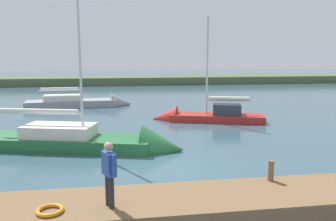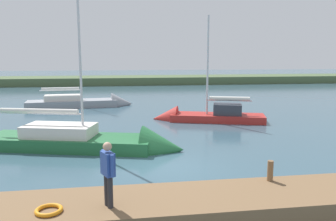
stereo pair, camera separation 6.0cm
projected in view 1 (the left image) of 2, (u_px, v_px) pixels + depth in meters
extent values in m
plane|color=#385666|center=(166.00, 167.00, 13.56)|extent=(200.00, 200.00, 0.00)
cube|color=#4C603D|center=(128.00, 84.00, 55.27)|extent=(180.00, 8.00, 2.40)
cube|color=brown|center=(191.00, 209.00, 9.01)|extent=(26.13, 2.11, 0.73)
cylinder|color=brown|center=(271.00, 171.00, 10.02)|extent=(0.18, 0.18, 0.62)
torus|color=orange|center=(50.00, 210.00, 8.00)|extent=(0.66, 0.66, 0.10)
cube|color=#236638|center=(69.00, 146.00, 16.28)|extent=(8.45, 4.23, 0.98)
cone|color=#236638|center=(163.00, 149.00, 15.78)|extent=(2.47, 2.62, 2.19)
cube|color=silver|center=(59.00, 131.00, 16.20)|extent=(3.67, 2.55, 0.57)
cylinder|color=silver|center=(80.00, 50.00, 15.46)|extent=(0.11, 0.11, 8.27)
cylinder|color=silver|center=(39.00, 113.00, 16.18)|extent=(4.25, 1.22, 0.09)
cylinder|color=silver|center=(39.00, 111.00, 16.16)|extent=(3.86, 1.24, 0.22)
cube|color=#B22823|center=(217.00, 121.00, 23.17)|extent=(6.66, 3.73, 0.89)
cone|color=#B22823|center=(165.00, 119.00, 23.70)|extent=(2.22, 2.35, 1.92)
cube|color=#333842|center=(227.00, 109.00, 22.94)|extent=(2.22, 1.93, 0.74)
cylinder|color=silver|center=(207.00, 66.00, 22.67)|extent=(0.14, 0.14, 6.67)
cylinder|color=silver|center=(229.00, 100.00, 22.82)|extent=(2.93, 1.00, 0.11)
cylinder|color=silver|center=(229.00, 99.00, 22.80)|extent=(2.69, 1.08, 0.29)
cube|color=gray|center=(72.00, 106.00, 29.57)|extent=(7.87, 2.84, 0.98)
cone|color=gray|center=(121.00, 104.00, 30.65)|extent=(2.07, 2.26, 2.08)
cube|color=silver|center=(62.00, 98.00, 29.27)|extent=(3.22, 1.74, 0.48)
cylinder|color=silver|center=(79.00, 53.00, 29.04)|extent=(0.11, 0.11, 8.27)
cylinder|color=silver|center=(60.00, 90.00, 29.12)|extent=(3.49, 0.43, 0.09)
cylinder|color=silver|center=(60.00, 89.00, 29.10)|extent=(3.16, 0.57, 0.25)
cylinder|color=#28282D|center=(111.00, 192.00, 8.18)|extent=(0.14, 0.14, 0.82)
cylinder|color=#28282D|center=(108.00, 189.00, 8.35)|extent=(0.14, 0.14, 0.82)
cube|color=#2D4C9E|center=(109.00, 164.00, 8.16)|extent=(0.38, 0.49, 0.58)
sphere|color=tan|center=(108.00, 147.00, 8.09)|extent=(0.22, 0.22, 0.22)
cylinder|color=#2D4C9E|center=(113.00, 166.00, 7.93)|extent=(0.09, 0.09, 0.55)
cylinder|color=#2D4C9E|center=(105.00, 160.00, 8.38)|extent=(0.09, 0.09, 0.55)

